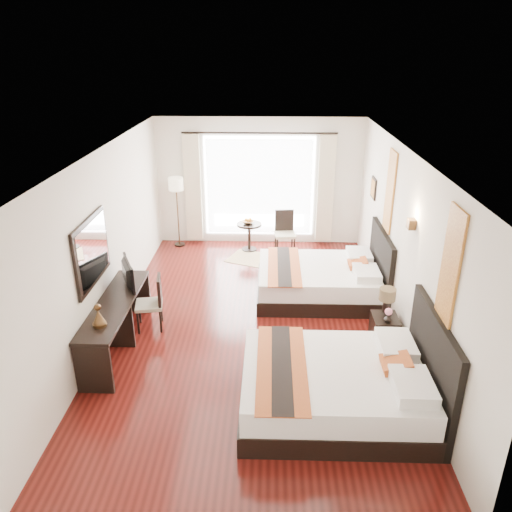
{
  "coord_description": "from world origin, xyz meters",
  "views": [
    {
      "loc": [
        0.26,
        -6.98,
        4.19
      ],
      "look_at": [
        0.04,
        0.13,
        1.17
      ],
      "focal_mm": 35.0,
      "sensor_mm": 36.0,
      "label": 1
    }
  ],
  "objects_px": {
    "bed_far": "(323,279)",
    "desk_chair": "(151,312)",
    "window_chair": "(285,241)",
    "television": "(124,274)",
    "side_table": "(249,237)",
    "fruit_bowl": "(248,222)",
    "bed_near": "(341,386)",
    "table_lamp": "(387,296)",
    "console_desk": "(117,325)",
    "nightstand": "(384,330)",
    "vase": "(388,315)",
    "floor_lamp": "(176,189)"
  },
  "relations": [
    {
      "from": "bed_far",
      "to": "desk_chair",
      "type": "relative_size",
      "value": 2.49
    },
    {
      "from": "window_chair",
      "to": "television",
      "type": "bearing_deg",
      "value": -43.9
    },
    {
      "from": "television",
      "to": "desk_chair",
      "type": "xyz_separation_m",
      "value": [
        0.34,
        0.05,
        -0.7
      ]
    },
    {
      "from": "side_table",
      "to": "fruit_bowl",
      "type": "height_order",
      "value": "fruit_bowl"
    },
    {
      "from": "bed_near",
      "to": "television",
      "type": "height_order",
      "value": "bed_near"
    },
    {
      "from": "table_lamp",
      "to": "side_table",
      "type": "distance_m",
      "value": 4.24
    },
    {
      "from": "console_desk",
      "to": "side_table",
      "type": "bearing_deg",
      "value": 65.27
    },
    {
      "from": "bed_far",
      "to": "nightstand",
      "type": "relative_size",
      "value": 4.71
    },
    {
      "from": "bed_far",
      "to": "nightstand",
      "type": "height_order",
      "value": "bed_far"
    },
    {
      "from": "fruit_bowl",
      "to": "window_chair",
      "type": "bearing_deg",
      "value": -9.04
    },
    {
      "from": "console_desk",
      "to": "window_chair",
      "type": "distance_m",
      "value": 4.54
    },
    {
      "from": "window_chair",
      "to": "desk_chair",
      "type": "bearing_deg",
      "value": -40.31
    },
    {
      "from": "table_lamp",
      "to": "console_desk",
      "type": "height_order",
      "value": "table_lamp"
    },
    {
      "from": "console_desk",
      "to": "side_table",
      "type": "height_order",
      "value": "console_desk"
    },
    {
      "from": "television",
      "to": "fruit_bowl",
      "type": "bearing_deg",
      "value": -51.97
    },
    {
      "from": "window_chair",
      "to": "bed_near",
      "type": "bearing_deg",
      "value": 0.89
    },
    {
      "from": "console_desk",
      "to": "fruit_bowl",
      "type": "bearing_deg",
      "value": 65.49
    },
    {
      "from": "table_lamp",
      "to": "side_table",
      "type": "xyz_separation_m",
      "value": [
        -2.2,
        3.59,
        -0.45
      ]
    },
    {
      "from": "vase",
      "to": "floor_lamp",
      "type": "distance_m",
      "value": 5.58
    },
    {
      "from": "side_table",
      "to": "table_lamp",
      "type": "bearing_deg",
      "value": -58.52
    },
    {
      "from": "nightstand",
      "to": "desk_chair",
      "type": "relative_size",
      "value": 0.53
    },
    {
      "from": "nightstand",
      "to": "television",
      "type": "relative_size",
      "value": 0.64
    },
    {
      "from": "side_table",
      "to": "fruit_bowl",
      "type": "xyz_separation_m",
      "value": [
        -0.02,
        -0.01,
        0.34
      ]
    },
    {
      "from": "table_lamp",
      "to": "fruit_bowl",
      "type": "distance_m",
      "value": 4.22
    },
    {
      "from": "television",
      "to": "window_chair",
      "type": "height_order",
      "value": "television"
    },
    {
      "from": "bed_far",
      "to": "window_chair",
      "type": "distance_m",
      "value": 2.09
    },
    {
      "from": "bed_far",
      "to": "console_desk",
      "type": "xyz_separation_m",
      "value": [
        -3.2,
        -1.76,
        0.06
      ]
    },
    {
      "from": "television",
      "to": "fruit_bowl",
      "type": "relative_size",
      "value": 3.16
    },
    {
      "from": "television",
      "to": "desk_chair",
      "type": "distance_m",
      "value": 0.78
    },
    {
      "from": "side_table",
      "to": "bed_far",
      "type": "bearing_deg",
      "value": -56.43
    },
    {
      "from": "floor_lamp",
      "to": "console_desk",
      "type": "bearing_deg",
      "value": -92.78
    },
    {
      "from": "console_desk",
      "to": "bed_far",
      "type": "bearing_deg",
      "value": 28.77
    },
    {
      "from": "bed_near",
      "to": "television",
      "type": "bearing_deg",
      "value": 149.94
    },
    {
      "from": "nightstand",
      "to": "table_lamp",
      "type": "distance_m",
      "value": 0.54
    },
    {
      "from": "bed_far",
      "to": "floor_lamp",
      "type": "distance_m",
      "value": 3.94
    },
    {
      "from": "table_lamp",
      "to": "floor_lamp",
      "type": "xyz_separation_m",
      "value": [
        -3.79,
        3.83,
        0.55
      ]
    },
    {
      "from": "bed_near",
      "to": "window_chair",
      "type": "relative_size",
      "value": 2.49
    },
    {
      "from": "nightstand",
      "to": "table_lamp",
      "type": "xyz_separation_m",
      "value": [
        0.01,
        0.07,
        0.54
      ]
    },
    {
      "from": "bed_far",
      "to": "desk_chair",
      "type": "bearing_deg",
      "value": -157.22
    },
    {
      "from": "television",
      "to": "bed_far",
      "type": "bearing_deg",
      "value": -93.21
    },
    {
      "from": "vase",
      "to": "fruit_bowl",
      "type": "relative_size",
      "value": 0.52
    },
    {
      "from": "nightstand",
      "to": "television",
      "type": "height_order",
      "value": "television"
    },
    {
      "from": "floor_lamp",
      "to": "fruit_bowl",
      "type": "xyz_separation_m",
      "value": [
        1.56,
        -0.25,
        -0.67
      ]
    },
    {
      "from": "bed_near",
      "to": "fruit_bowl",
      "type": "distance_m",
      "value": 5.35
    },
    {
      "from": "vase",
      "to": "desk_chair",
      "type": "distance_m",
      "value": 3.66
    },
    {
      "from": "television",
      "to": "vase",
      "type": "bearing_deg",
      "value": -120.92
    },
    {
      "from": "vase",
      "to": "fruit_bowl",
      "type": "xyz_separation_m",
      "value": [
        -2.21,
        3.8,
        0.09
      ]
    },
    {
      "from": "window_chair",
      "to": "fruit_bowl",
      "type": "bearing_deg",
      "value": -104.7
    },
    {
      "from": "television",
      "to": "desk_chair",
      "type": "bearing_deg",
      "value": -106.79
    },
    {
      "from": "bed_near",
      "to": "console_desk",
      "type": "xyz_separation_m",
      "value": [
        -3.14,
        1.29,
        0.04
      ]
    }
  ]
}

